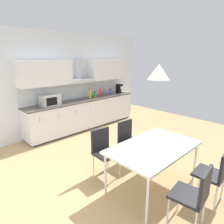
{
  "coord_description": "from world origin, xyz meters",
  "views": [
    {
      "loc": [
        -2.51,
        -2.21,
        2.14
      ],
      "look_at": [
        0.26,
        0.67,
        1.0
      ],
      "focal_mm": 32.0,
      "sensor_mm": 36.0,
      "label": 1
    }
  ],
  "objects_px": {
    "microwave": "(50,100)",
    "bottle_green": "(95,95)",
    "bottle_red": "(100,92)",
    "chair_near_left": "(195,192)",
    "bottle_blue": "(110,92)",
    "chair_near_right": "(216,171)",
    "chair_far_right": "(128,138)",
    "bottle_brown": "(104,92)",
    "pendant_lamp": "(159,72)",
    "chair_far_left": "(104,148)",
    "coffee_maker": "(119,89)",
    "dining_table": "(154,149)",
    "bottle_yellow": "(90,94)"
  },
  "relations": [
    {
      "from": "bottle_brown",
      "to": "chair_far_right",
      "type": "xyz_separation_m",
      "value": [
        -1.37,
        -2.28,
        -0.46
      ]
    },
    {
      "from": "bottle_green",
      "to": "chair_near_right",
      "type": "distance_m",
      "value": 4.13
    },
    {
      "from": "bottle_red",
      "to": "chair_far_right",
      "type": "distance_m",
      "value": 2.6
    },
    {
      "from": "chair_near_left",
      "to": "chair_near_right",
      "type": "bearing_deg",
      "value": -0.03
    },
    {
      "from": "microwave",
      "to": "bottle_green",
      "type": "bearing_deg",
      "value": 1.18
    },
    {
      "from": "bottle_blue",
      "to": "chair_far_right",
      "type": "height_order",
      "value": "bottle_blue"
    },
    {
      "from": "pendant_lamp",
      "to": "chair_far_left",
      "type": "bearing_deg",
      "value": 111.47
    },
    {
      "from": "bottle_blue",
      "to": "dining_table",
      "type": "relative_size",
      "value": 0.15
    },
    {
      "from": "bottle_yellow",
      "to": "bottle_red",
      "type": "relative_size",
      "value": 1.03
    },
    {
      "from": "bottle_red",
      "to": "bottle_blue",
      "type": "height_order",
      "value": "bottle_red"
    },
    {
      "from": "dining_table",
      "to": "chair_near_left",
      "type": "height_order",
      "value": "chair_near_left"
    },
    {
      "from": "pendant_lamp",
      "to": "coffee_maker",
      "type": "bearing_deg",
      "value": 52.35
    },
    {
      "from": "bottle_red",
      "to": "bottle_blue",
      "type": "distance_m",
      "value": 0.43
    },
    {
      "from": "coffee_maker",
      "to": "chair_far_left",
      "type": "xyz_separation_m",
      "value": [
        -2.75,
        -2.3,
        -0.5
      ]
    },
    {
      "from": "coffee_maker",
      "to": "chair_far_left",
      "type": "relative_size",
      "value": 0.34
    },
    {
      "from": "coffee_maker",
      "to": "pendant_lamp",
      "type": "bearing_deg",
      "value": -127.65
    },
    {
      "from": "bottle_blue",
      "to": "chair_far_left",
      "type": "bearing_deg",
      "value": -135.67
    },
    {
      "from": "dining_table",
      "to": "bottle_blue",
      "type": "bearing_deg",
      "value": 57.46
    },
    {
      "from": "bottle_green",
      "to": "dining_table",
      "type": "bearing_deg",
      "value": -113.58
    },
    {
      "from": "chair_near_left",
      "to": "chair_far_right",
      "type": "xyz_separation_m",
      "value": [
        0.67,
        1.68,
        0.0
      ]
    },
    {
      "from": "coffee_maker",
      "to": "bottle_yellow",
      "type": "height_order",
      "value": "bottle_yellow"
    },
    {
      "from": "chair_near_right",
      "to": "pendant_lamp",
      "type": "xyz_separation_m",
      "value": [
        -0.34,
        0.84,
        1.38
      ]
    },
    {
      "from": "pendant_lamp",
      "to": "bottle_red",
      "type": "bearing_deg",
      "value": 63.49
    },
    {
      "from": "microwave",
      "to": "bottle_blue",
      "type": "xyz_separation_m",
      "value": [
        2.12,
        -0.03,
        -0.05
      ]
    },
    {
      "from": "bottle_brown",
      "to": "bottle_red",
      "type": "xyz_separation_m",
      "value": [
        -0.16,
        -0.02,
        0.02
      ]
    },
    {
      "from": "bottle_blue",
      "to": "chair_near_left",
      "type": "relative_size",
      "value": 0.25
    },
    {
      "from": "microwave",
      "to": "dining_table",
      "type": "xyz_separation_m",
      "value": [
        0.15,
        -3.11,
        -0.32
      ]
    },
    {
      "from": "chair_near_right",
      "to": "chair_far_left",
      "type": "bearing_deg",
      "value": 111.78
    },
    {
      "from": "coffee_maker",
      "to": "dining_table",
      "type": "distance_m",
      "value": 3.97
    },
    {
      "from": "bottle_green",
      "to": "chair_near_right",
      "type": "bearing_deg",
      "value": -104.51
    },
    {
      "from": "bottle_red",
      "to": "chair_far_left",
      "type": "bearing_deg",
      "value": -129.73
    },
    {
      "from": "microwave",
      "to": "chair_far_right",
      "type": "bearing_deg",
      "value": -77.76
    },
    {
      "from": "chair_near_left",
      "to": "pendant_lamp",
      "type": "xyz_separation_m",
      "value": [
        0.33,
        0.84,
        1.38
      ]
    },
    {
      "from": "coffee_maker",
      "to": "bottle_yellow",
      "type": "xyz_separation_m",
      "value": [
        -1.26,
        -0.0,
        -0.01
      ]
    },
    {
      "from": "chair_far_left",
      "to": "bottle_red",
      "type": "bearing_deg",
      "value": 50.27
    },
    {
      "from": "dining_table",
      "to": "pendant_lamp",
      "type": "xyz_separation_m",
      "value": [
        -0.0,
        0.0,
        1.21
      ]
    },
    {
      "from": "bottle_green",
      "to": "dining_table",
      "type": "relative_size",
      "value": 0.12
    },
    {
      "from": "bottle_brown",
      "to": "bottle_red",
      "type": "height_order",
      "value": "bottle_red"
    },
    {
      "from": "bottle_red",
      "to": "chair_near_left",
      "type": "distance_m",
      "value": 4.38
    },
    {
      "from": "coffee_maker",
      "to": "bottle_green",
      "type": "bearing_deg",
      "value": 179.72
    },
    {
      "from": "bottle_blue",
      "to": "chair_near_right",
      "type": "xyz_separation_m",
      "value": [
        -1.63,
        -3.92,
        -0.45
      ]
    },
    {
      "from": "chair_far_right",
      "to": "bottle_green",
      "type": "bearing_deg",
      "value": 65.83
    },
    {
      "from": "bottle_green",
      "to": "chair_far_right",
      "type": "distance_m",
      "value": 2.56
    },
    {
      "from": "bottle_green",
      "to": "chair_far_right",
      "type": "xyz_separation_m",
      "value": [
        -1.03,
        -2.3,
        -0.43
      ]
    },
    {
      "from": "bottle_red",
      "to": "chair_far_right",
      "type": "xyz_separation_m",
      "value": [
        -1.2,
        -2.25,
        -0.48
      ]
    },
    {
      "from": "microwave",
      "to": "dining_table",
      "type": "relative_size",
      "value": 0.32
    },
    {
      "from": "bottle_yellow",
      "to": "chair_far_right",
      "type": "bearing_deg",
      "value": -109.73
    },
    {
      "from": "microwave",
      "to": "coffee_maker",
      "type": "distance_m",
      "value": 2.57
    },
    {
      "from": "bottle_green",
      "to": "bottle_blue",
      "type": "distance_m",
      "value": 0.6
    },
    {
      "from": "chair_far_left",
      "to": "coffee_maker",
      "type": "bearing_deg",
      "value": 39.87
    }
  ]
}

